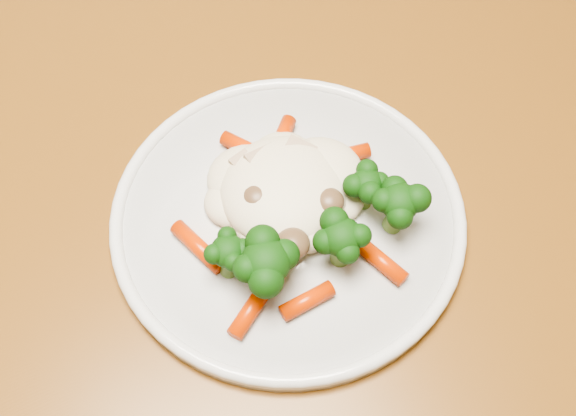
% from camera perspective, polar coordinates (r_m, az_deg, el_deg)
% --- Properties ---
extents(dining_table, '(1.41, 1.13, 0.75)m').
position_cam_1_polar(dining_table, '(0.62, -6.55, -9.19)').
color(dining_table, brown).
rests_on(dining_table, ground).
extents(plate, '(0.26, 0.26, 0.01)m').
position_cam_1_polar(plate, '(0.54, 0.00, -0.81)').
color(plate, silver).
rests_on(plate, dining_table).
extents(meal, '(0.19, 0.18, 0.05)m').
position_cam_1_polar(meal, '(0.52, 0.76, 0.01)').
color(meal, '#F6E8C5').
rests_on(meal, plate).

